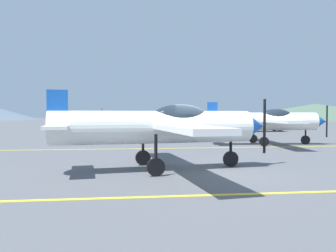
% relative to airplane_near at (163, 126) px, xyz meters
% --- Properties ---
extents(ground_plane, '(400.00, 400.00, 0.00)m').
position_rel_airplane_near_xyz_m(ground_plane, '(1.71, 0.05, -1.56)').
color(ground_plane, '#54565B').
extents(apron_line_near, '(80.00, 0.16, 0.01)m').
position_rel_airplane_near_xyz_m(apron_line_near, '(1.71, -3.80, -1.56)').
color(apron_line_near, yellow).
rests_on(apron_line_near, ground_plane).
extents(apron_line_far, '(80.00, 0.16, 0.01)m').
position_rel_airplane_near_xyz_m(apron_line_far, '(1.71, 7.19, -1.56)').
color(apron_line_far, yellow).
rests_on(apron_line_far, ground_plane).
extents(airplane_near, '(8.09, 9.27, 2.77)m').
position_rel_airplane_near_xyz_m(airplane_near, '(0.00, 0.00, 0.00)').
color(airplane_near, white).
rests_on(airplane_near, ground_plane).
extents(airplane_mid, '(8.06, 9.27, 2.77)m').
position_rel_airplane_near_xyz_m(airplane_mid, '(7.71, 8.85, 0.00)').
color(airplane_mid, white).
rests_on(airplane_mid, ground_plane).
extents(airplane_far, '(8.05, 9.26, 2.77)m').
position_rel_airplane_near_xyz_m(airplane_far, '(0.33, 19.24, 0.00)').
color(airplane_far, silver).
rests_on(airplane_far, ground_plane).
extents(car_sedan, '(4.45, 2.35, 1.62)m').
position_rel_airplane_near_xyz_m(car_sedan, '(14.58, 24.77, -0.72)').
color(car_sedan, red).
rests_on(car_sedan, ground_plane).
extents(hill_centerleft, '(77.61, 77.61, 6.39)m').
position_rel_airplane_near_xyz_m(hill_centerleft, '(74.42, 113.03, 1.63)').
color(hill_centerleft, '#4C6651').
rests_on(hill_centerleft, ground_plane).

